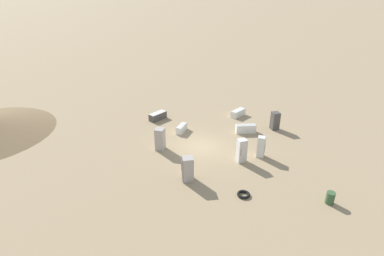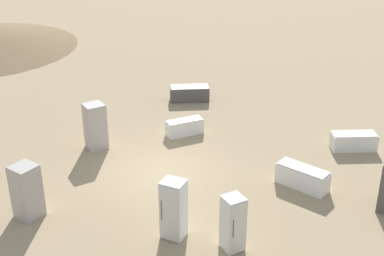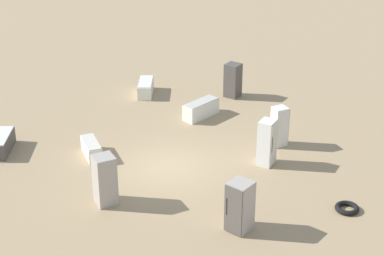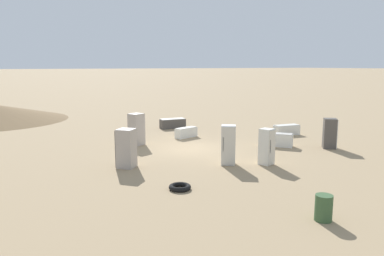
% 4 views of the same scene
% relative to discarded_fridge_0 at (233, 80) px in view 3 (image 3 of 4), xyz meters
% --- Properties ---
extents(ground_plane, '(1000.00, 1000.00, 0.00)m').
position_rel_discarded_fridge_0_xyz_m(ground_plane, '(7.17, -3.62, -0.87)').
color(ground_plane, '#9E8460').
extents(discarded_fridge_0, '(0.99, 0.99, 1.73)m').
position_rel_discarded_fridge_0_xyz_m(discarded_fridge_0, '(0.00, 0.00, 0.00)').
color(discarded_fridge_0, '#4C4742').
rests_on(discarded_fridge_0, ground_plane).
extents(discarded_fridge_1, '(1.85, 0.87, 0.70)m').
position_rel_discarded_fridge_0_xyz_m(discarded_fridge_1, '(-0.67, -4.38, -0.52)').
color(discarded_fridge_1, silver).
rests_on(discarded_fridge_1, ground_plane).
extents(discarded_fridge_2, '(1.68, 0.99, 0.67)m').
position_rel_discarded_fridge_0_xyz_m(discarded_fridge_2, '(5.89, -6.76, -0.53)').
color(discarded_fridge_2, silver).
rests_on(discarded_fridge_2, ground_plane).
extents(discarded_fridge_3, '(1.73, 1.82, 0.78)m').
position_rel_discarded_fridge_0_xyz_m(discarded_fridge_3, '(2.36, -1.85, -0.48)').
color(discarded_fridge_3, silver).
rests_on(discarded_fridge_3, ground_plane).
extents(discarded_fridge_4, '(1.07, 1.07, 1.83)m').
position_rel_discarded_fridge_0_xyz_m(discarded_fridge_4, '(11.70, -1.45, 0.05)').
color(discarded_fridge_4, '#A89E93').
rests_on(discarded_fridge_4, ground_plane).
extents(discarded_fridge_5, '(0.89, 0.88, 1.92)m').
position_rel_discarded_fridge_0_xyz_m(discarded_fridge_5, '(7.19, 0.35, 0.10)').
color(discarded_fridge_5, white).
rests_on(discarded_fridge_5, ground_plane).
extents(discarded_fridge_6, '(1.95, 0.87, 0.73)m').
position_rel_discarded_fridge_0_xyz_m(discarded_fridge_6, '(5.13, -10.56, -0.50)').
color(discarded_fridge_6, '#4C4742').
rests_on(discarded_fridge_6, ground_plane).
extents(discarded_fridge_7, '(0.99, 0.96, 1.90)m').
position_rel_discarded_fridge_0_xyz_m(discarded_fridge_7, '(9.59, -6.03, 0.09)').
color(discarded_fridge_7, '#A89E93').
rests_on(discarded_fridge_7, ground_plane).
extents(discarded_fridge_8, '(0.73, 0.77, 1.76)m').
position_rel_discarded_fridge_0_xyz_m(discarded_fridge_8, '(5.55, 1.20, 0.01)').
color(discarded_fridge_8, silver).
rests_on(discarded_fridge_8, ground_plane).
extents(scrap_tire, '(0.87, 0.87, 0.19)m').
position_rel_discarded_fridge_0_xyz_m(scrap_tire, '(10.86, 2.58, -0.77)').
color(scrap_tire, black).
rests_on(scrap_tire, ground_plane).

